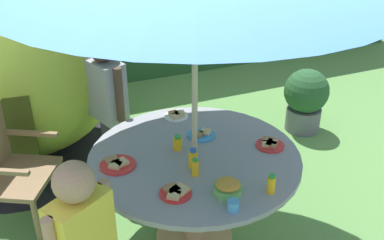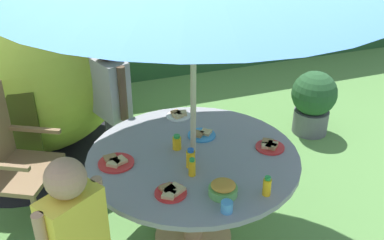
# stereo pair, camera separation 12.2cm
# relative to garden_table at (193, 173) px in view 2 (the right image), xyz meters

# --- Properties ---
(ground_plane) EXTENTS (10.00, 10.00, 0.02)m
(ground_plane) POSITION_rel_garden_table_xyz_m (0.00, 0.00, -0.58)
(ground_plane) COLOR #548442
(hedge_backdrop) EXTENTS (9.00, 0.70, 1.78)m
(hedge_backdrop) POSITION_rel_garden_table_xyz_m (0.00, 3.26, 0.31)
(hedge_backdrop) COLOR #234C28
(hedge_backdrop) RESTS_ON ground_plane
(garden_table) EXTENTS (1.39, 1.39, 0.72)m
(garden_table) POSITION_rel_garden_table_xyz_m (0.00, 0.00, 0.00)
(garden_table) COLOR tan
(garden_table) RESTS_ON ground_plane
(wooden_chair) EXTENTS (0.63, 0.67, 1.04)m
(wooden_chair) POSITION_rel_garden_table_xyz_m (-1.17, 0.64, 0.00)
(wooden_chair) COLOR brown
(wooden_chair) RESTS_ON ground_plane
(dome_tent) EXTENTS (2.37, 2.37, 1.79)m
(dome_tent) POSITION_rel_garden_table_xyz_m (-0.99, 1.74, 0.31)
(dome_tent) COLOR #B2C63F
(dome_tent) RESTS_ON ground_plane
(potted_plant) EXTENTS (0.45, 0.45, 0.66)m
(potted_plant) POSITION_rel_garden_table_xyz_m (1.67, 1.05, -0.22)
(potted_plant) COLOR #595960
(potted_plant) RESTS_ON ground_plane
(child_in_grey_shirt) EXTENTS (0.29, 0.42, 1.29)m
(child_in_grey_shirt) POSITION_rel_garden_table_xyz_m (-0.34, 0.98, 0.25)
(child_in_grey_shirt) COLOR #3F3F47
(child_in_grey_shirt) RESTS_ON ground_plane
(child_in_yellow_shirt) EXTENTS (0.35, 0.31, 1.18)m
(child_in_yellow_shirt) POSITION_rel_garden_table_xyz_m (-0.82, -0.51, 0.18)
(child_in_yellow_shirt) COLOR brown
(child_in_yellow_shirt) RESTS_ON ground_plane
(snack_bowl) EXTENTS (0.17, 0.17, 0.08)m
(snack_bowl) POSITION_rel_garden_table_xyz_m (0.01, -0.45, 0.18)
(snack_bowl) COLOR #66B259
(snack_bowl) RESTS_ON garden_table
(plate_back_edge) EXTENTS (0.20, 0.20, 0.03)m
(plate_back_edge) POSITION_rel_garden_table_xyz_m (0.14, 0.21, 0.15)
(plate_back_edge) COLOR #338CD8
(plate_back_edge) RESTS_ON garden_table
(plate_far_left) EXTENTS (0.23, 0.23, 0.03)m
(plate_far_left) POSITION_rel_garden_table_xyz_m (-0.50, 0.07, 0.16)
(plate_far_left) COLOR red
(plate_far_left) RESTS_ON garden_table
(plate_front_edge) EXTENTS (0.19, 0.19, 0.03)m
(plate_front_edge) POSITION_rel_garden_table_xyz_m (0.51, -0.10, 0.16)
(plate_front_edge) COLOR red
(plate_front_edge) RESTS_ON garden_table
(plate_far_right) EXTENTS (0.18, 0.18, 0.03)m
(plate_far_right) POSITION_rel_garden_table_xyz_m (0.08, 0.54, 0.16)
(plate_far_right) COLOR white
(plate_far_right) RESTS_ON garden_table
(plate_center_back) EXTENTS (0.19, 0.19, 0.03)m
(plate_center_back) POSITION_rel_garden_table_xyz_m (-0.26, -0.34, 0.16)
(plate_center_back) COLOR red
(plate_center_back) RESTS_ON garden_table
(juice_bottle_near_left) EXTENTS (0.06, 0.06, 0.10)m
(juice_bottle_near_left) POSITION_rel_garden_table_xyz_m (-0.08, 0.11, 0.19)
(juice_bottle_near_left) COLOR yellow
(juice_bottle_near_left) RESTS_ON garden_table
(juice_bottle_near_right) EXTENTS (0.06, 0.06, 0.13)m
(juice_bottle_near_right) POSITION_rel_garden_table_xyz_m (-0.06, -0.12, 0.20)
(juice_bottle_near_right) COLOR yellow
(juice_bottle_near_right) RESTS_ON garden_table
(juice_bottle_center_front) EXTENTS (0.04, 0.04, 0.12)m
(juice_bottle_center_front) POSITION_rel_garden_table_xyz_m (-0.09, -0.21, 0.20)
(juice_bottle_center_front) COLOR yellow
(juice_bottle_center_front) RESTS_ON garden_table
(juice_bottle_mid_left) EXTENTS (0.05, 0.05, 0.12)m
(juice_bottle_mid_left) POSITION_rel_garden_table_xyz_m (0.25, -0.54, 0.20)
(juice_bottle_mid_left) COLOR yellow
(juice_bottle_mid_left) RESTS_ON garden_table
(cup_near) EXTENTS (0.07, 0.07, 0.06)m
(cup_near) POSITION_rel_garden_table_xyz_m (-0.03, -0.59, 0.18)
(cup_near) COLOR #4C99D8
(cup_near) RESTS_ON garden_table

